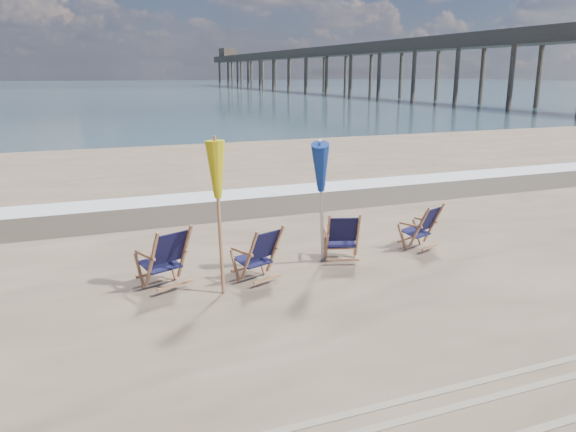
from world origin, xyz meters
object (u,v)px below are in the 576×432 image
object	(u,v)px
umbrella_yellow	(218,178)
fishing_pier	(342,64)
beach_chair_1	(275,251)
beach_chair_3	(434,225)
beach_chair_2	(358,237)
beach_chair_0	(185,254)
umbrella_blue	(322,167)

from	to	relation	value
umbrella_yellow	fishing_pier	size ratio (longest dim) A/B	0.02
beach_chair_1	beach_chair_3	world-z (taller)	beach_chair_1
beach_chair_1	beach_chair_2	bearing A→B (deg)	166.18
beach_chair_0	beach_chair_2	xyz separation A→B (m)	(3.07, -0.07, -0.04)
beach_chair_2	umbrella_yellow	xyz separation A→B (m)	(-2.63, -0.45, 1.33)
umbrella_yellow	umbrella_blue	world-z (taller)	umbrella_yellow
beach_chair_2	fishing_pier	distance (m)	81.11
beach_chair_0	beach_chair_2	bearing A→B (deg)	157.34
beach_chair_2	fishing_pier	size ratio (longest dim) A/B	0.01
beach_chair_3	fishing_pier	bearing A→B (deg)	-138.28
umbrella_blue	fishing_pier	bearing A→B (deg)	62.52
beach_chair_1	umbrella_blue	bearing A→B (deg)	173.26
beach_chair_0	fishing_pier	size ratio (longest dim) A/B	0.01
beach_chair_1	fishing_pier	distance (m)	82.04
beach_chair_1	beach_chair_2	size ratio (longest dim) A/B	1.01
beach_chair_3	umbrella_blue	xyz separation A→B (m)	(-2.52, -0.22, 1.32)
beach_chair_3	umbrella_blue	distance (m)	2.85
beach_chair_1	umbrella_yellow	world-z (taller)	umbrella_yellow
umbrella_yellow	fishing_pier	distance (m)	82.67
umbrella_blue	fishing_pier	size ratio (longest dim) A/B	0.02
beach_chair_0	beach_chair_3	bearing A→B (deg)	160.87
beach_chair_3	fishing_pier	world-z (taller)	fishing_pier
umbrella_blue	fishing_pier	distance (m)	81.34
beach_chair_2	umbrella_blue	bearing A→B (deg)	16.39
beach_chair_2	umbrella_blue	distance (m)	1.48
beach_chair_0	beach_chair_3	xyz separation A→B (m)	(4.89, 0.19, -0.06)
beach_chair_2	fishing_pier	world-z (taller)	fishing_pier
beach_chair_1	umbrella_yellow	bearing A→B (deg)	-6.66
beach_chair_0	beach_chair_2	distance (m)	3.08
umbrella_yellow	beach_chair_2	bearing A→B (deg)	9.71
beach_chair_0	beach_chair_3	distance (m)	4.90
umbrella_blue	beach_chair_1	bearing A→B (deg)	-165.93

